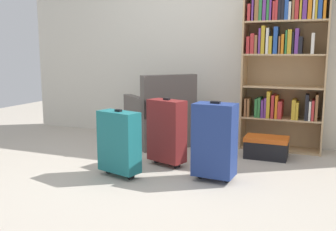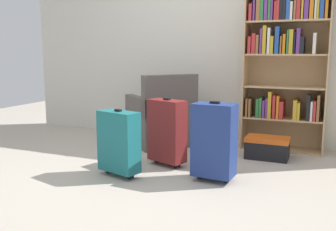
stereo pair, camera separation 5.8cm
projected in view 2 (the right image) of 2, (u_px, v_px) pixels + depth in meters
ground_plane at (151, 179)px, 3.51m from camera, size 9.58×9.58×0.00m
back_wall at (210, 42)px, 4.95m from camera, size 5.47×0.10×2.60m
bookshelf at (285, 60)px, 4.41m from camera, size 0.94×0.34×1.87m
armchair at (162, 120)px, 4.80m from camera, size 0.99×0.99×0.90m
mug at (203, 146)px, 4.55m from camera, size 0.12×0.08×0.10m
storage_box at (267, 147)px, 4.19m from camera, size 0.47×0.30×0.24m
suitcase_navy_blue at (214, 140)px, 3.42m from camera, size 0.38×0.26×0.73m
suitcase_teal at (119, 142)px, 3.56m from camera, size 0.44×0.28×0.64m
suitcase_dark_red at (167, 131)px, 3.89m from camera, size 0.43×0.30×0.71m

